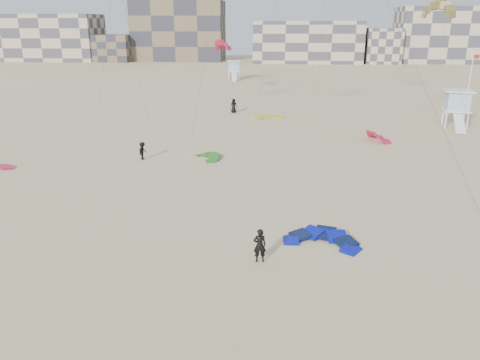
{
  "coord_description": "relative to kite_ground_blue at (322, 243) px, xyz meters",
  "views": [
    {
      "loc": [
        1.73,
        -18.67,
        11.68
      ],
      "look_at": [
        -0.28,
        6.0,
        3.3
      ],
      "focal_mm": 35.0,
      "sensor_mm": 36.0,
      "label": 1
    }
  ],
  "objects": [
    {
      "name": "ground",
      "position": [
        -4.38,
        -5.2,
        0.0
      ],
      "size": [
        320.0,
        320.0,
        0.0
      ],
      "primitive_type": "plane",
      "color": "beige",
      "rests_on": "ground"
    },
    {
      "name": "kite_ground_blue",
      "position": [
        0.0,
        0.0,
        0.0
      ],
      "size": [
        4.82,
        4.97,
        1.55
      ],
      "primitive_type": null,
      "rotation": [
        0.18,
        0.0,
        -0.28
      ],
      "color": "#0C0ECE",
      "rests_on": "ground"
    },
    {
      "name": "kite_ground_green",
      "position": [
        -8.85,
        16.37,
        0.0
      ],
      "size": [
        4.08,
        4.03,
        1.35
      ],
      "primitive_type": null,
      "rotation": [
        0.22,
        0.0,
        -0.98
      ],
      "color": "#2E7F24",
      "rests_on": "ground"
    },
    {
      "name": "kite_ground_red_far",
      "position": [
        7.74,
        24.38,
        0.0
      ],
      "size": [
        4.13,
        4.03,
        3.05
      ],
      "primitive_type": null,
      "rotation": [
        0.64,
        0.0,
        1.89
      ],
      "color": "#E12247",
      "rests_on": "ground"
    },
    {
      "name": "kite_ground_yellow",
      "position": [
        -3.95,
        35.37,
        0.0
      ],
      "size": [
        4.44,
        4.56,
        0.61
      ],
      "primitive_type": null,
      "rotation": [
        0.05,
        0.0,
        0.3
      ],
      "color": "#F9FF12",
      "rests_on": "ground"
    },
    {
      "name": "kitesurfer_main",
      "position": [
        -3.39,
        -2.43,
        0.91
      ],
      "size": [
        0.73,
        0.54,
        1.82
      ],
      "primitive_type": "imported",
      "rotation": [
        0.0,
        0.0,
        3.31
      ],
      "color": "black",
      "rests_on": "ground"
    },
    {
      "name": "kitesurfer_c",
      "position": [
        -14.57,
        15.55,
        0.79
      ],
      "size": [
        0.82,
        1.14,
        1.59
      ],
      "primitive_type": "imported",
      "rotation": [
        0.0,
        0.0,
        1.33
      ],
      "color": "black",
      "rests_on": "ground"
    },
    {
      "name": "kitesurfer_e",
      "position": [
        -8.62,
        38.89,
        0.95
      ],
      "size": [
        1.05,
        0.82,
        1.9
      ],
      "primitive_type": "imported",
      "rotation": [
        0.0,
        0.0,
        0.26
      ],
      "color": "black",
      "rests_on": "ground"
    },
    {
      "name": "kite_fly_olive",
      "position": [
        13.98,
        30.09,
        12.77
      ],
      "size": [
        5.97,
        6.77,
        13.06
      ],
      "rotation": [
        0.0,
        0.0,
        -0.74
      ],
      "color": "brown",
      "rests_on": "ground"
    },
    {
      "name": "kite_fly_red",
      "position": [
        -11.91,
        54.47,
        8.0
      ],
      "size": [
        4.78,
        5.96,
        8.47
      ],
      "rotation": [
        0.0,
        0.0,
        2.34
      ],
      "color": "#E12247",
      "rests_on": "ground"
    },
    {
      "name": "lifeguard_tower_near",
      "position": [
        18.02,
        31.96,
        2.13
      ],
      "size": [
        3.49,
        6.13,
        4.3
      ],
      "rotation": [
        0.0,
        0.0,
        -0.16
      ],
      "color": "white",
      "rests_on": "ground"
    },
    {
      "name": "lifeguard_tower_far",
      "position": [
        -12.18,
        76.91,
        1.98
      ],
      "size": [
        3.16,
        5.64,
        3.99
      ],
      "rotation": [
        0.0,
        0.0,
        0.13
      ],
      "color": "white",
      "rests_on": "ground"
    },
    {
      "name": "flagpole",
      "position": [
        18.6,
        30.85,
        4.51
      ],
      "size": [
        0.7,
        0.11,
        8.62
      ],
      "color": "white",
      "rests_on": "ground"
    },
    {
      "name": "condo_west_a",
      "position": [
        -74.38,
        124.8,
        7.0
      ],
      "size": [
        30.0,
        15.0,
        14.0
      ],
      "primitive_type": "cube",
      "color": "#C2AA8E",
      "rests_on": "ground"
    },
    {
      "name": "condo_west_b",
      "position": [
        -34.38,
        128.8,
        9.0
      ],
      "size": [
        28.0,
        14.0,
        18.0
      ],
      "primitive_type": "cube",
      "color": "brown",
      "rests_on": "ground"
    },
    {
      "name": "condo_mid",
      "position": [
        5.62,
        124.8,
        6.0
      ],
      "size": [
        32.0,
        16.0,
        12.0
      ],
      "primitive_type": "cube",
      "color": "#C2AA8E",
      "rests_on": "ground"
    },
    {
      "name": "condo_east",
      "position": [
        45.62,
        126.8,
        8.0
      ],
      "size": [
        26.0,
        14.0,
        16.0
      ],
      "primitive_type": "cube",
      "color": "#C2AA8E",
      "rests_on": "ground"
    },
    {
      "name": "condo_fill_left",
      "position": [
        -54.38,
        122.8,
        4.0
      ],
      "size": [
        12.0,
        10.0,
        8.0
      ],
      "primitive_type": "cube",
      "color": "brown",
      "rests_on": "ground"
    },
    {
      "name": "condo_fill_right",
      "position": [
        27.62,
        122.8,
        5.0
      ],
      "size": [
        10.0,
        10.0,
        10.0
      ],
      "primitive_type": "cube",
      "color": "#C2AA8E",
      "rests_on": "ground"
    }
  ]
}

